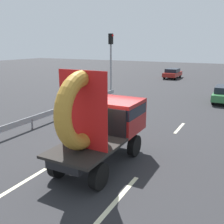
% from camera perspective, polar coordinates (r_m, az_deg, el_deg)
% --- Properties ---
extents(ground_plane, '(120.00, 120.00, 0.00)m').
position_cam_1_polar(ground_plane, '(11.14, -1.54, -9.78)').
color(ground_plane, '#28282B').
extents(flatbed_truck, '(2.02, 4.82, 3.85)m').
position_cam_1_polar(flatbed_truck, '(10.00, -1.85, -1.82)').
color(flatbed_truck, black).
rests_on(flatbed_truck, ground_plane).
extents(traffic_light, '(0.42, 0.36, 5.56)m').
position_cam_1_polar(traffic_light, '(23.07, -0.26, 12.42)').
color(traffic_light, gray).
rests_on(traffic_light, ground_plane).
extents(guardrail, '(0.10, 15.99, 0.71)m').
position_cam_1_polar(guardrail, '(16.56, -12.67, 0.14)').
color(guardrail, gray).
rests_on(guardrail, ground_plane).
extents(lane_dash_left_near, '(0.16, 2.24, 0.01)m').
position_cam_1_polar(lane_dash_left_near, '(9.71, -19.24, -14.62)').
color(lane_dash_left_near, beige).
rests_on(lane_dash_left_near, ground_plane).
extents(lane_dash_left_far, '(0.16, 2.74, 0.01)m').
position_cam_1_polar(lane_dash_left_far, '(16.05, 3.03, -1.93)').
color(lane_dash_left_far, beige).
rests_on(lane_dash_left_far, ground_plane).
extents(lane_dash_right_near, '(0.16, 2.83, 0.01)m').
position_cam_1_polar(lane_dash_right_near, '(8.43, 1.62, -18.59)').
color(lane_dash_right_near, beige).
rests_on(lane_dash_right_near, ground_plane).
extents(lane_dash_right_far, '(0.16, 2.06, 0.01)m').
position_cam_1_polar(lane_dash_right_far, '(15.14, 14.87, -3.48)').
color(lane_dash_right_far, beige).
rests_on(lane_dash_right_far, ground_plane).
extents(oncoming_car, '(1.78, 4.16, 1.36)m').
position_cam_1_polar(oncoming_car, '(37.20, 13.39, 8.48)').
color(oncoming_car, black).
rests_on(oncoming_car, ground_plane).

